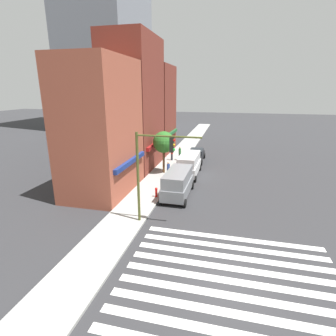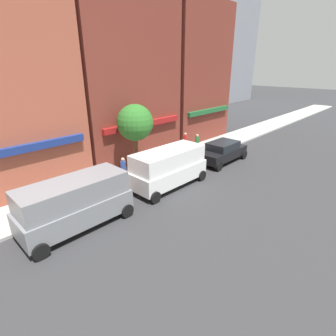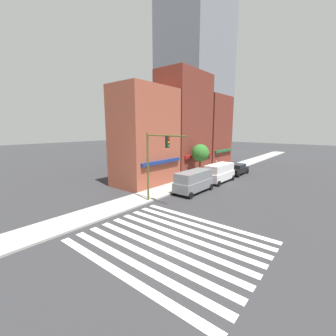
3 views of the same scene
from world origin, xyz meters
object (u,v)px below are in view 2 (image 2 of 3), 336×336
van_grey (75,202)px  sedan_black (222,151)px  street_tree (135,123)px  van_white (168,167)px  fire_hydrant (41,209)px  pedestrian_red_jacket (185,143)px  pedestrian_green_top (197,144)px  pedestrian_blue_shirt (124,171)px

van_grey → sedan_black: (12.14, 0.00, -0.44)m
sedan_black → street_tree: bearing=155.8°
van_grey → sedan_black: size_ratio=1.14×
van_white → fire_hydrant: van_white is taller
van_grey → pedestrian_red_jacket: 11.80m
pedestrian_green_top → sedan_black: bearing=-26.2°
pedestrian_green_top → street_tree: bearing=-135.9°
pedestrian_red_jacket → street_tree: 5.99m
pedestrian_red_jacket → street_tree: size_ratio=0.38×
van_grey → van_white: 6.11m
van_grey → van_white: bearing=0.5°
van_white → sedan_black: size_ratio=1.14×
pedestrian_blue_shirt → fire_hydrant: bearing=56.8°
pedestrian_blue_shirt → street_tree: street_tree is taller
sedan_black → pedestrian_red_jacket: 3.21m
sedan_black → pedestrian_blue_shirt: (-8.04, 1.83, 0.23)m
sedan_black → pedestrian_green_top: size_ratio=2.49×
van_grey → pedestrian_red_jacket: size_ratio=2.83×
van_white → sedan_black: 6.05m
pedestrian_blue_shirt → fire_hydrant: 5.05m
van_grey → pedestrian_green_top: 11.86m
van_white → pedestrian_red_jacket: bearing=31.1°
van_grey → fire_hydrant: 2.05m
sedan_black → pedestrian_green_top: (-0.48, 2.11, 0.23)m
pedestrian_red_jacket → pedestrian_blue_shirt: same height
fire_hydrant → street_tree: street_tree is taller
van_grey → street_tree: 6.96m
pedestrian_green_top → fire_hydrant: bearing=-127.2°
fire_hydrant → street_tree: size_ratio=0.18×
van_grey → pedestrian_blue_shirt: bearing=24.5°
pedestrian_green_top → pedestrian_red_jacket: bearing=157.1°
pedestrian_green_top → pedestrian_blue_shirt: bearing=-126.9°
sedan_black → fire_hydrant: (-13.06, 1.70, -0.23)m
pedestrian_blue_shirt → fire_hydrant: pedestrian_blue_shirt is taller
van_white → pedestrian_green_top: bearing=21.4°
pedestrian_red_jacket → fire_hydrant: (-12.30, -1.41, -0.46)m
sedan_black → street_tree: (-6.20, 2.80, 2.73)m
sedan_black → fire_hydrant: 13.18m
sedan_black → van_white: bearing=-179.9°
van_grey → pedestrian_blue_shirt: (4.10, 1.83, -0.21)m
pedestrian_red_jacket → fire_hydrant: size_ratio=2.10×
van_grey → sedan_black: van_grey is taller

